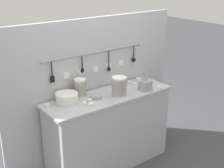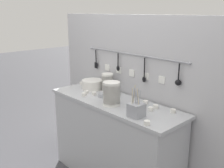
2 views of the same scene
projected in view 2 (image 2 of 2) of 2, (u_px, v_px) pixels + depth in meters
name	position (u px, v px, depth m)	size (l,w,h in m)	color
counter	(114.00, 142.00, 2.80)	(1.56, 0.51, 0.93)	#ADAFB5
back_wall	(133.00, 98.00, 2.87)	(2.36, 0.09, 1.78)	#B2B2B7
bowl_stack_nested_right	(112.00, 94.00, 2.53)	(0.17, 0.17, 0.23)	silver
bowl_stack_tall_left	(107.00, 83.00, 2.95)	(0.13, 0.13, 0.21)	silver
plate_stack	(93.00, 84.00, 3.07)	(0.25, 0.25, 0.11)	silver
steel_mixing_bowl	(104.00, 95.00, 2.80)	(0.13, 0.13, 0.04)	#93969E
cutlery_caddy	(136.00, 110.00, 2.26)	(0.12, 0.12, 0.28)	#93969E
cup_centre	(156.00, 107.00, 2.46)	(0.05, 0.05, 0.04)	silver
cup_edge_far	(94.00, 94.00, 2.85)	(0.05, 0.05, 0.04)	silver
cup_edge_near	(145.00, 102.00, 2.58)	(0.05, 0.05, 0.04)	silver
cup_front_left	(82.00, 83.00, 3.25)	(0.05, 0.05, 0.04)	silver
cup_back_left	(86.00, 92.00, 2.89)	(0.05, 0.05, 0.04)	silver
cup_back_right	(147.00, 123.00, 2.10)	(0.05, 0.05, 0.04)	silver
cup_beside_plates	(84.00, 94.00, 2.82)	(0.05, 0.05, 0.04)	silver
cup_mid_row	(151.00, 109.00, 2.40)	(0.05, 0.05, 0.04)	silver
cup_front_right	(173.00, 111.00, 2.35)	(0.05, 0.05, 0.04)	silver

